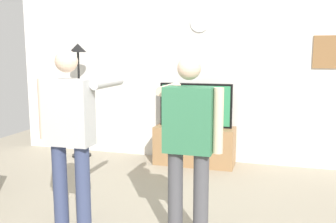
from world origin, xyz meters
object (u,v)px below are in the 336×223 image
object	(u,v)px
television	(196,105)
person_standing_nearer_lamp	(70,130)
wall_clock	(200,22)
tv_stand	(195,146)
person_standing_nearer_couch	(189,138)
floor_lamp	(79,77)

from	to	relation	value
television	person_standing_nearer_lamp	distance (m)	2.65
television	wall_clock	xyz separation A→B (m)	(0.00, 0.24, 1.28)
tv_stand	person_standing_nearer_lamp	size ratio (longest dim) A/B	0.70
television	person_standing_nearer_couch	size ratio (longest dim) A/B	0.66
tv_stand	person_standing_nearer_lamp	bearing A→B (deg)	-104.76
wall_clock	person_standing_nearer_lamp	xyz separation A→B (m)	(-0.66, -2.81, -1.20)
television	tv_stand	bearing A→B (deg)	-90.00
person_standing_nearer_couch	tv_stand	bearing A→B (deg)	100.92
person_standing_nearer_lamp	floor_lamp	bearing A→B (deg)	117.70
wall_clock	floor_lamp	world-z (taller)	wall_clock
wall_clock	person_standing_nearer_couch	xyz separation A→B (m)	(0.46, -2.67, -1.24)
wall_clock	tv_stand	bearing A→B (deg)	-90.00
person_standing_nearer_lamp	person_standing_nearer_couch	size ratio (longest dim) A/B	1.03
floor_lamp	person_standing_nearer_lamp	bearing A→B (deg)	-62.30
person_standing_nearer_couch	floor_lamp	bearing A→B (deg)	136.35
person_standing_nearer_lamp	person_standing_nearer_couch	world-z (taller)	person_standing_nearer_lamp
floor_lamp	television	bearing A→B (deg)	3.88
tv_stand	television	size ratio (longest dim) A/B	1.10
floor_lamp	wall_clock	bearing A→B (deg)	10.93
tv_stand	wall_clock	size ratio (longest dim) A/B	4.09
television	wall_clock	size ratio (longest dim) A/B	3.74
floor_lamp	person_standing_nearer_couch	xyz separation A→B (m)	(2.40, -2.29, -0.38)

